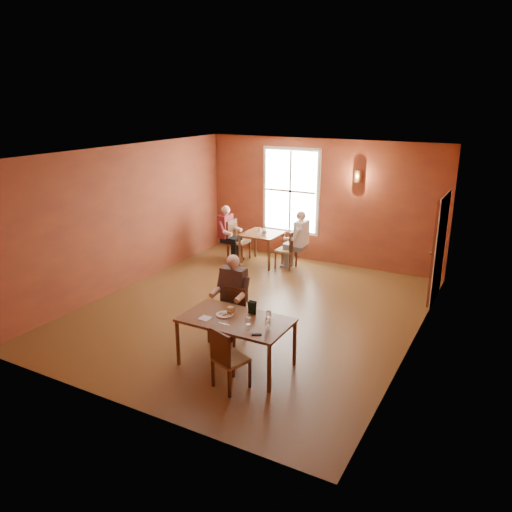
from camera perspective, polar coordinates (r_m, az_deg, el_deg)
The scene contains 29 objects.
ground at distance 9.65m, azimuth -0.57°, elevation -6.27°, with size 6.00×7.00×0.01m, color brown.
wall_back at distance 12.23m, azimuth 7.47°, elevation 6.17°, with size 6.00×0.04×3.00m, color brown.
wall_front at distance 6.48m, azimuth -15.95°, elevation -5.00°, with size 6.00×0.04×3.00m, color brown.
wall_left at distance 10.88m, azimuth -14.57°, elevation 4.29°, with size 0.04×7.00×3.00m, color brown.
wall_right at distance 8.16m, azimuth 18.11°, elevation -0.45°, with size 0.04×7.00×3.00m, color brown.
ceiling at distance 8.86m, azimuth -0.63°, elevation 11.75°, with size 6.00×7.00×0.04m, color white.
window at distance 12.45m, azimuth 3.97°, elevation 7.42°, with size 1.36×0.10×1.96m, color white.
door at distance 10.48m, azimuth 20.01°, elevation 0.73°, with size 0.12×1.04×2.10m, color maroon.
wall_sconce at distance 11.72m, azimuth 11.57°, elevation 8.94°, with size 0.16×0.16×0.28m, color brown.
main_table at distance 7.67m, azimuth -2.29°, elevation -9.80°, with size 1.64×0.92×0.77m, color brown, non-canonical shape.
chair_diner_main at distance 8.37m, azimuth -2.96°, elevation -6.85°, with size 0.39×0.39×0.89m, color #563219, non-canonical shape.
diner_main at distance 8.25m, azimuth -3.09°, elevation -5.40°, with size 0.55×0.55×1.38m, color black, non-canonical shape.
chair_empty at distance 7.09m, azimuth -2.87°, elevation -11.57°, with size 0.41×0.41×0.92m, color #442316, non-canonical shape.
plate_food at distance 7.62m, azimuth -3.60°, elevation -6.65°, with size 0.27×0.27×0.03m, color white.
sandwich at distance 7.63m, azimuth -2.91°, elevation -6.31°, with size 0.09×0.08×0.10m, color tan.
goblet_a at distance 7.35m, azimuth 1.45°, elevation -6.90°, with size 0.08×0.08×0.19m, color white, non-canonical shape.
goblet_b at distance 7.10m, azimuth 1.37°, elevation -7.79°, with size 0.08×0.08×0.20m, color white, non-canonical shape.
goblet_c at distance 7.13m, azimuth -0.89°, elevation -7.67°, with size 0.08×0.08×0.20m, color white, non-canonical shape.
menu_stand at distance 7.62m, azimuth -0.44°, elevation -5.90°, with size 0.12×0.06×0.21m, color black.
knife at distance 7.35m, azimuth -3.67°, elevation -7.75°, with size 0.19×0.02×0.00m, color white.
napkin at distance 7.55m, azimuth -5.84°, elevation -7.07°, with size 0.17×0.17×0.01m, color white.
sunglasses at distance 7.01m, azimuth 0.07°, elevation -8.99°, with size 0.14×0.04×0.02m, color black.
second_table at distance 12.18m, azimuth 0.68°, elevation 0.87°, with size 0.88×0.88×0.77m, color brown, non-canonical shape.
chair_diner_white at distance 11.88m, azimuth 3.45°, elevation 0.80°, with size 0.41×0.41×0.93m, color brown, non-canonical shape.
diner_white at distance 11.81m, azimuth 3.60°, elevation 1.76°, with size 0.54×0.54×1.36m, color white, non-canonical shape.
chair_diner_maroon at distance 12.45m, azimuth -1.96°, elevation 1.79°, with size 0.44×0.44×1.00m, color brown, non-canonical shape.
diner_maroon at distance 12.42m, azimuth -2.09°, elevation 2.52°, with size 0.53×0.53×1.33m, color #540E1A, non-canonical shape.
cup_a at distance 11.92m, azimuth 0.96°, elevation 2.67°, with size 0.12×0.12×0.10m, color white.
cup_b at distance 12.25m, azimuth 0.37°, elevation 3.07°, with size 0.10×0.10×0.09m, color white.
Camera 1 is at (4.30, -7.68, 3.93)m, focal length 35.00 mm.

